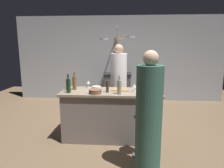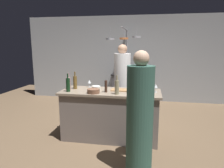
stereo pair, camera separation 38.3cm
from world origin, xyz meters
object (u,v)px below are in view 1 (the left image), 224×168
at_px(cutting_board, 120,90).
at_px(wine_glass_near_right_guest, 88,82).
at_px(wine_glass_by_chef, 134,86).
at_px(mixing_bowl_wooden, 95,91).
at_px(wine_bottle_white, 119,87).
at_px(wine_bottle_rose, 68,84).
at_px(wine_bottle_amber, 74,83).
at_px(pepper_mill, 107,86).
at_px(mixing_bowl_ceramic, 96,88).
at_px(wine_glass_near_left_guest, 156,86).
at_px(mixing_bowl_blue, 146,89).
at_px(chef, 119,86).
at_px(guest_right, 149,118).
at_px(wine_bottle_red, 69,85).
at_px(bar_stool_right, 142,133).
at_px(stove_range, 118,88).

height_order(cutting_board, wine_glass_near_right_guest, wine_glass_near_right_guest).
relative_size(wine_glass_by_chef, mixing_bowl_wooden, 0.67).
xyz_separation_m(cutting_board, wine_glass_by_chef, (0.25, -0.10, 0.10)).
bearing_deg(wine_bottle_white, wine_bottle_rose, 165.13).
height_order(wine_bottle_amber, wine_bottle_rose, wine_bottle_amber).
bearing_deg(pepper_mill, mixing_bowl_ceramic, 147.83).
relative_size(wine_bottle_amber, mixing_bowl_wooden, 1.49).
height_order(wine_glass_near_left_guest, mixing_bowl_wooden, wine_glass_near_left_guest).
relative_size(wine_bottle_white, mixing_bowl_blue, 1.49).
distance_m(cutting_board, mixing_bowl_ceramic, 0.44).
bearing_deg(mixing_bowl_ceramic, wine_glass_near_right_guest, 130.36).
bearing_deg(chef, guest_right, -76.07).
bearing_deg(wine_bottle_red, mixing_bowl_ceramic, 25.38).
bearing_deg(mixing_bowl_blue, wine_glass_near_right_guest, 167.04).
bearing_deg(pepper_mill, wine_bottle_white, -29.47).
bearing_deg(wine_glass_near_left_guest, wine_glass_near_right_guest, 170.45).
bearing_deg(guest_right, bar_stool_right, 97.30).
bearing_deg(guest_right, cutting_board, 110.95).
xyz_separation_m(cutting_board, wine_bottle_white, (-0.01, -0.31, 0.12)).
distance_m(wine_glass_near_left_guest, mixing_bowl_ceramic, 1.08).
relative_size(cutting_board, wine_bottle_rose, 1.05).
xyz_separation_m(chef, wine_bottle_red, (-0.82, -1.15, 0.22)).
relative_size(bar_stool_right, wine_glass_near_right_guest, 4.66).
height_order(pepper_mill, wine_glass_near_left_guest, pepper_mill).
bearing_deg(wine_bottle_amber, mixing_bowl_blue, -2.54).
bearing_deg(stove_range, mixing_bowl_wooden, -95.55).
xyz_separation_m(pepper_mill, wine_glass_by_chef, (0.47, 0.08, 0.00)).
xyz_separation_m(cutting_board, mixing_bowl_wooden, (-0.42, -0.30, 0.03)).
bearing_deg(chef, wine_glass_near_left_guest, -52.08).
height_order(chef, wine_bottle_white, chef).
bearing_deg(wine_bottle_red, wine_glass_near_right_guest, 59.66).
relative_size(bar_stool_right, wine_bottle_rose, 2.24).
height_order(wine_bottle_amber, mixing_bowl_wooden, wine_bottle_amber).
distance_m(stove_range, wine_bottle_white, 2.75).
xyz_separation_m(wine_glass_by_chef, wine_glass_near_left_guest, (0.39, 0.07, 0.00)).
bearing_deg(stove_range, wine_bottle_white, -86.74).
bearing_deg(bar_stool_right, mixing_bowl_wooden, 153.11).
xyz_separation_m(bar_stool_right, wine_glass_by_chef, (-0.11, 0.59, 0.63)).
height_order(bar_stool_right, wine_glass_by_chef, wine_glass_by_chef).
distance_m(wine_bottle_white, mixing_bowl_ceramic, 0.51).
xyz_separation_m(stove_range, cutting_board, (0.16, -2.37, 0.46)).
height_order(wine_glass_by_chef, wine_glass_near_left_guest, same).
height_order(pepper_mill, wine_bottle_red, wine_bottle_red).
xyz_separation_m(guest_right, wine_bottle_red, (-1.31, 0.82, 0.26)).
bearing_deg(wine_glass_near_left_guest, wine_bottle_amber, 179.15).
distance_m(wine_bottle_amber, wine_bottle_rose, 0.12).
xyz_separation_m(wine_bottle_amber, wine_glass_by_chef, (1.11, -0.09, -0.02)).
xyz_separation_m(wine_bottle_white, wine_bottle_red, (-0.89, 0.04, 0.00)).
bearing_deg(wine_bottle_red, cutting_board, 16.69).
xyz_separation_m(stove_range, mixing_bowl_wooden, (-0.26, -2.67, 0.49)).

